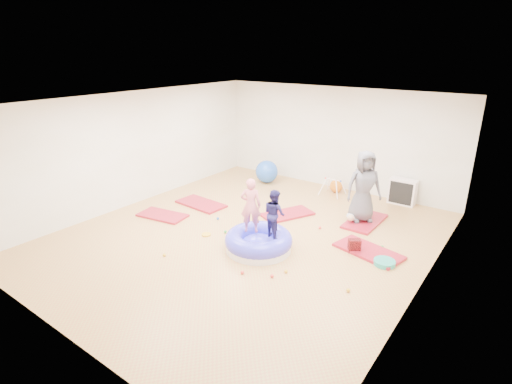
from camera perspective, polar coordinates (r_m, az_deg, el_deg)
The scene contains 19 objects.
room at distance 8.03m, azimuth -1.26°, elevation 2.77°, with size 7.01×8.01×2.81m.
gym_mat_front_left at distance 9.73m, azimuth -13.21°, elevation -3.26°, with size 1.16×0.58×0.05m, color #B7163B.
gym_mat_mid_left at distance 10.25m, azimuth -7.86°, elevation -1.68°, with size 1.28×0.64×0.05m, color #B7163B.
gym_mat_center_back at distance 9.57m, azimuth 4.51°, elevation -3.16°, with size 1.21×0.61×0.05m, color #B7163B.
gym_mat_right at distance 8.17m, azimuth 15.76°, elevation -8.14°, with size 1.29×0.64×0.05m, color #B7163B.
gym_mat_rear_right at distance 9.49m, azimuth 15.27°, elevation -4.04°, with size 1.29×0.64×0.05m, color #B7163B.
inflatable_cushion at distance 7.92m, azimuth 0.37°, elevation -7.15°, with size 1.34×1.34×0.42m.
child_pink at distance 7.71m, azimuth -0.77°, elevation -1.59°, with size 0.40×0.26×1.10m, color #DD6C79.
child_navy at distance 7.54m, azimuth 2.66°, elevation -2.75°, with size 0.46×0.36×0.95m, color #1D1951.
adult_caregiver at distance 9.19m, azimuth 15.15°, elevation 0.79°, with size 0.79×0.52×1.62m, color #515059.
infant at distance 9.33m, azimuth 13.67°, elevation -3.48°, with size 0.33×0.34×0.19m.
ball_pit_balls at distance 8.00m, azimuth 3.66°, elevation -7.96°, with size 3.72×3.90×0.06m.
exercise_ball_blue at distance 11.77m, azimuth 1.54°, elevation 2.93°, with size 0.66×0.66×0.66m, color blue.
exercise_ball_orange at distance 11.21m, azimuth 11.40°, elevation 0.84°, with size 0.36×0.36×0.36m, color orange.
infant_play_gym at distance 10.93m, azimuth 10.91°, elevation 1.06°, with size 0.59×0.56×0.45m.
cube_shelf at distance 10.78m, azimuth 20.20°, elevation 0.05°, with size 0.66×0.32×0.66m.
balance_disc at distance 7.82m, azimuth 17.87°, elevation -9.56°, with size 0.39×0.39×0.09m, color teal.
backpack at distance 8.07m, azimuth 13.87°, elevation -7.46°, with size 0.23×0.14×0.27m, color maroon.
yellow_toy at distance 8.62m, azimuth -7.13°, elevation -6.05°, with size 0.20×0.20×0.03m, color gold.
Camera 1 is at (4.66, -6.09, 3.77)m, focal length 28.00 mm.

